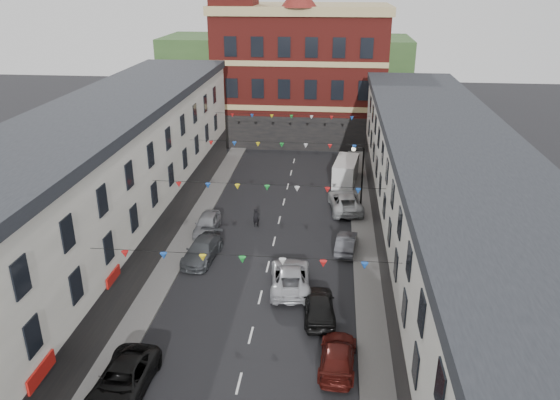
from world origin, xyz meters
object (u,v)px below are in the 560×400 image
(car_left_e, at_px, (207,223))
(moving_car, at_px, (290,277))
(car_left_d, at_px, (202,250))
(car_right_d, at_px, (319,306))
(car_right_e, at_px, (346,243))
(car_right_c, at_px, (338,356))
(car_left_c, at_px, (123,381))
(white_van, at_px, (346,171))
(street_lamp, at_px, (360,171))
(pedestrian, at_px, (256,218))
(car_right_f, at_px, (345,202))

(car_left_e, bearing_deg, moving_car, -47.33)
(car_left_d, bearing_deg, car_right_d, -30.76)
(car_right_e, bearing_deg, moving_car, 63.19)
(car_right_e, bearing_deg, car_right_c, 94.12)
(car_left_c, relative_size, car_left_d, 1.07)
(white_van, bearing_deg, car_left_e, -123.56)
(car_left_d, distance_m, car_right_d, 10.80)
(street_lamp, xyz_separation_m, car_right_d, (-2.75, -15.80, -3.12))
(car_right_d, relative_size, pedestrian, 2.97)
(car_left_c, height_order, car_right_d, car_right_d)
(street_lamp, bearing_deg, moving_car, -110.72)
(car_right_c, xyz_separation_m, moving_car, (-3.11, 7.61, 0.11))
(car_left_c, distance_m, car_left_e, 18.38)
(car_right_e, bearing_deg, car_left_e, -4.37)
(car_left_e, xyz_separation_m, car_right_d, (9.30, -10.98, 0.05))
(car_left_d, distance_m, car_left_e, 4.56)
(white_van, bearing_deg, car_left_c, -101.85)
(moving_car, bearing_deg, car_left_c, 50.43)
(car_right_e, xyz_separation_m, car_right_f, (0.00, 7.73, 0.14))
(car_right_f, bearing_deg, car_left_e, 19.68)
(car_left_c, bearing_deg, car_right_c, 17.75)
(car_right_d, height_order, white_van, white_van)
(moving_car, bearing_deg, pedestrian, -73.89)
(street_lamp, relative_size, car_right_e, 1.54)
(car_right_e, height_order, moving_car, moving_car)
(car_left_c, height_order, white_van, white_van)
(car_left_d, xyz_separation_m, car_left_e, (-0.66, 4.51, 0.01))
(car_right_c, xyz_separation_m, pedestrian, (-6.66, 16.75, 0.11))
(white_van, bearing_deg, car_left_d, -113.57)
(street_lamp, bearing_deg, car_left_d, -140.70)
(moving_car, xyz_separation_m, white_van, (3.80, 20.31, 0.39))
(car_left_e, relative_size, car_right_d, 0.93)
(car_right_e, relative_size, car_right_f, 0.69)
(car_right_e, bearing_deg, car_left_c, 62.55)
(car_right_e, bearing_deg, car_right_f, -83.34)
(moving_car, xyz_separation_m, pedestrian, (-3.55, 9.14, 0.00))
(white_van, bearing_deg, car_right_f, -82.95)
(car_right_c, distance_m, pedestrian, 18.03)
(car_left_d, height_order, car_right_c, car_left_d)
(car_left_c, xyz_separation_m, car_left_d, (0.66, 13.88, -0.02))
(street_lamp, height_order, car_right_e, street_lamp)
(car_right_f, bearing_deg, car_right_c, 81.16)
(car_right_d, xyz_separation_m, car_right_f, (1.70, 16.57, 0.00))
(car_left_d, xyz_separation_m, pedestrian, (3.09, 5.91, 0.06))
(car_left_d, relative_size, pedestrian, 3.19)
(car_left_e, bearing_deg, car_right_f, 26.27)
(street_lamp, distance_m, car_right_e, 7.76)
(moving_car, bearing_deg, white_van, -105.72)
(car_left_d, height_order, car_right_f, car_right_f)
(street_lamp, height_order, car_left_e, street_lamp)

